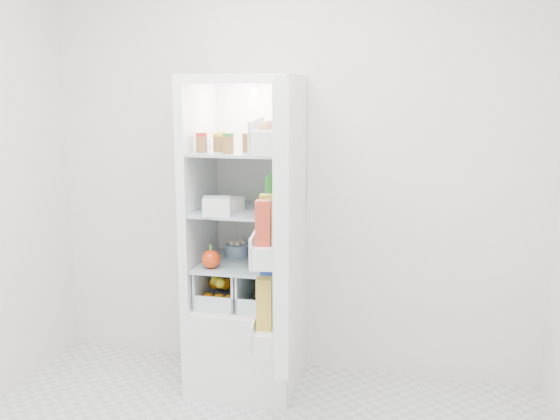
% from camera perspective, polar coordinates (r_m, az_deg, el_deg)
% --- Properties ---
extents(room_walls, '(3.02, 3.02, 2.61)m').
position_cam_1_polar(room_walls, '(2.28, -6.90, 7.59)').
color(room_walls, silver).
rests_on(room_walls, ground).
extents(refrigerator, '(0.60, 0.60, 1.80)m').
position_cam_1_polar(refrigerator, '(3.68, -2.90, -5.72)').
color(refrigerator, white).
rests_on(refrigerator, ground).
extents(shelf_low, '(0.49, 0.53, 0.01)m').
position_cam_1_polar(shelf_low, '(3.60, -3.19, -4.85)').
color(shelf_low, '#A2B9BE').
rests_on(shelf_low, refrigerator).
extents(shelf_mid, '(0.49, 0.53, 0.02)m').
position_cam_1_polar(shelf_mid, '(3.53, -3.24, -0.01)').
color(shelf_mid, '#A2B9BE').
rests_on(shelf_mid, refrigerator).
extents(shelf_top, '(0.49, 0.53, 0.02)m').
position_cam_1_polar(shelf_top, '(3.48, -3.30, 5.32)').
color(shelf_top, '#A2B9BE').
rests_on(shelf_top, refrigerator).
extents(crisper_left, '(0.23, 0.46, 0.22)m').
position_cam_1_polar(crisper_left, '(3.68, -5.01, -6.67)').
color(crisper_left, silver).
rests_on(crisper_left, refrigerator).
extents(crisper_right, '(0.23, 0.46, 0.22)m').
position_cam_1_polar(crisper_right, '(3.61, -1.28, -6.96)').
color(crisper_right, silver).
rests_on(crisper_right, refrigerator).
extents(condiment_jars, '(0.46, 0.32, 0.08)m').
position_cam_1_polar(condiment_jars, '(3.41, -4.07, 6.03)').
color(condiment_jars, '#B21919').
rests_on(condiment_jars, shelf_top).
extents(squeeze_bottle, '(0.06, 0.06, 0.17)m').
position_cam_1_polar(squeeze_bottle, '(3.52, 0.52, 6.92)').
color(squeeze_bottle, white).
rests_on(squeeze_bottle, shelf_top).
extents(tub_white, '(0.18, 0.18, 0.09)m').
position_cam_1_polar(tub_white, '(3.37, -5.82, 0.35)').
color(tub_white, white).
rests_on(tub_white, shelf_mid).
extents(tub_cream, '(0.16, 0.16, 0.07)m').
position_cam_1_polar(tub_cream, '(3.47, -4.71, 0.53)').
color(tub_cream, white).
rests_on(tub_cream, shelf_mid).
extents(tin_red, '(0.10, 0.10, 0.06)m').
position_cam_1_polar(tin_red, '(3.27, -1.03, -0.19)').
color(tin_red, red).
rests_on(tin_red, shelf_mid).
extents(tub_green, '(0.10, 0.14, 0.07)m').
position_cam_1_polar(tub_green, '(3.64, -0.68, 1.03)').
color(tub_green, '#469A5F').
rests_on(tub_green, shelf_mid).
extents(red_cabbage, '(0.17, 0.17, 0.17)m').
position_cam_1_polar(red_cabbage, '(3.60, -1.36, -3.36)').
color(red_cabbage, '#5E2057').
rests_on(red_cabbage, shelf_low).
extents(bell_pepper, '(0.10, 0.10, 0.10)m').
position_cam_1_polar(bell_pepper, '(3.48, -6.33, -4.49)').
color(bell_pepper, red).
rests_on(bell_pepper, shelf_low).
extents(mushroom_bowl, '(0.19, 0.19, 0.07)m').
position_cam_1_polar(mushroom_bowl, '(3.73, -3.92, -3.66)').
color(mushroom_bowl, '#84A7C6').
rests_on(mushroom_bowl, shelf_low).
extents(citrus_pile, '(0.20, 0.24, 0.16)m').
position_cam_1_polar(citrus_pile, '(3.63, -5.28, -7.19)').
color(citrus_pile, orange).
rests_on(citrus_pile, refrigerator).
extents(veg_pile, '(0.16, 0.30, 0.10)m').
position_cam_1_polar(veg_pile, '(3.62, -1.21, -7.69)').
color(veg_pile, '#234D19').
rests_on(veg_pile, refrigerator).
extents(fridge_door, '(0.24, 0.60, 1.30)m').
position_cam_1_polar(fridge_door, '(2.90, 0.09, -1.59)').
color(fridge_door, white).
rests_on(fridge_door, refrigerator).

